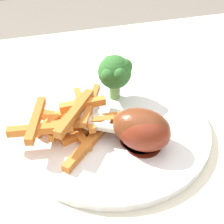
{
  "coord_description": "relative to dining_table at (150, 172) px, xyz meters",
  "views": [
    {
      "loc": [
        0.16,
        0.31,
        1.04
      ],
      "look_at": [
        0.06,
        -0.02,
        0.77
      ],
      "focal_mm": 48.64,
      "sensor_mm": 36.0,
      "label": 1
    }
  ],
  "objects": [
    {
      "name": "carrot_fries_pile",
      "position": [
        0.12,
        -0.02,
        0.13
      ],
      "size": [
        0.16,
        0.14,
        0.04
      ],
      "color": "orange",
      "rests_on": "dinner_plate"
    },
    {
      "name": "dining_table",
      "position": [
        0.0,
        0.0,
        0.0
      ],
      "size": [
        1.3,
        0.76,
        0.74
      ],
      "color": "silver",
      "rests_on": "ground_plane"
    },
    {
      "name": "chicken_drumstick_extra",
      "position": [
        0.04,
        0.04,
        0.14
      ],
      "size": [
        0.12,
        0.09,
        0.05
      ],
      "color": "#56190E",
      "rests_on": "dinner_plate"
    },
    {
      "name": "dinner_plate",
      "position": [
        0.06,
        -0.02,
        0.11
      ],
      "size": [
        0.28,
        0.28,
        0.01
      ],
      "primitive_type": "cylinder",
      "color": "white",
      "rests_on": "dining_table"
    },
    {
      "name": "chicken_drumstick_far",
      "position": [
        0.04,
        0.03,
        0.14
      ],
      "size": [
        0.12,
        0.1,
        0.05
      ],
      "color": "#4C1E0F",
      "rests_on": "dinner_plate"
    },
    {
      "name": "chicken_drumstick_near",
      "position": [
        0.05,
        0.03,
        0.13
      ],
      "size": [
        0.11,
        0.1,
        0.04
      ],
      "color": "#611A11",
      "rests_on": "dinner_plate"
    },
    {
      "name": "broccoli_floret_front",
      "position": [
        0.04,
        -0.08,
        0.16
      ],
      "size": [
        0.05,
        0.06,
        0.07
      ],
      "color": "#77AC5C",
      "rests_on": "dinner_plate"
    }
  ]
}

